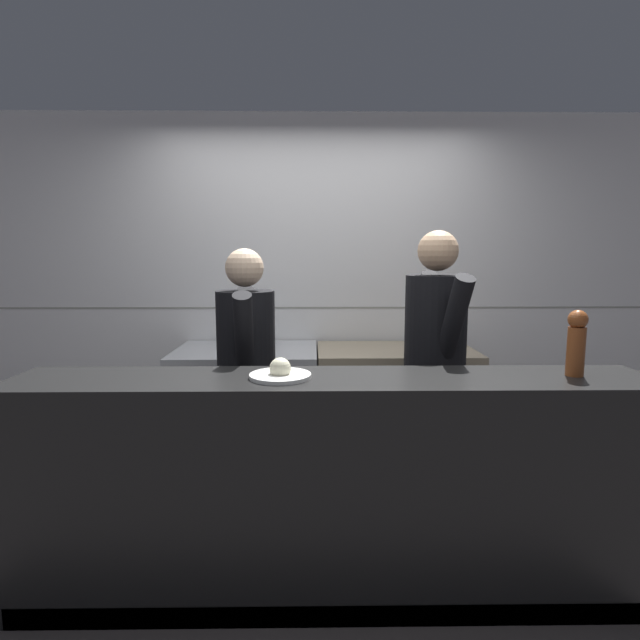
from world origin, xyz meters
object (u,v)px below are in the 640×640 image
at_px(pepper_mill, 576,341).
at_px(chef_sous, 434,364).
at_px(stock_pot, 250,334).
at_px(mixing_bowl_steel, 431,342).
at_px(oven_range, 247,411).
at_px(chef_head_cook, 247,375).
at_px(plated_dish_main, 280,373).

height_order(pepper_mill, chef_sous, chef_sous).
distance_m(stock_pot, chef_sous, 1.36).
xyz_separation_m(mixing_bowl_steel, pepper_mill, (0.32, -1.33, 0.24)).
bearing_deg(chef_sous, oven_range, 137.70).
bearing_deg(pepper_mill, mixing_bowl_steel, 103.57).
bearing_deg(mixing_bowl_steel, stock_pot, 178.62).
xyz_separation_m(mixing_bowl_steel, chef_head_cook, (-1.21, -0.75, -0.06)).
bearing_deg(oven_range, mixing_bowl_steel, 1.15).
xyz_separation_m(plated_dish_main, chef_sous, (0.83, 0.63, -0.11)).
bearing_deg(chef_head_cook, oven_range, 92.85).
bearing_deg(chef_head_cook, stock_pot, 90.49).
relative_size(chef_head_cook, chef_sous, 0.94).
height_order(stock_pot, chef_sous, chef_sous).
xyz_separation_m(oven_range, chef_sous, (1.16, -0.70, 0.49)).
distance_m(oven_range, stock_pot, 0.55).
relative_size(plated_dish_main, pepper_mill, 0.92).
xyz_separation_m(stock_pot, chef_head_cook, (0.07, -0.78, -0.11)).
distance_m(oven_range, pepper_mill, 2.21).
relative_size(pepper_mill, chef_head_cook, 0.18).
distance_m(stock_pot, mixing_bowl_steel, 1.29).
relative_size(stock_pot, plated_dish_main, 1.16).
bearing_deg(oven_range, chef_head_cook, -82.20).
relative_size(oven_range, pepper_mill, 3.37).
height_order(stock_pot, plated_dish_main, plated_dish_main).
height_order(mixing_bowl_steel, chef_sous, chef_sous).
relative_size(mixing_bowl_steel, pepper_mill, 0.75).
bearing_deg(plated_dish_main, pepper_mill, 1.01).
bearing_deg(oven_range, plated_dish_main, -76.11).
height_order(mixing_bowl_steel, plated_dish_main, plated_dish_main).
distance_m(plated_dish_main, chef_sous, 1.05).
bearing_deg(mixing_bowl_steel, oven_range, -178.85).
bearing_deg(oven_range, stock_pot, 66.78).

